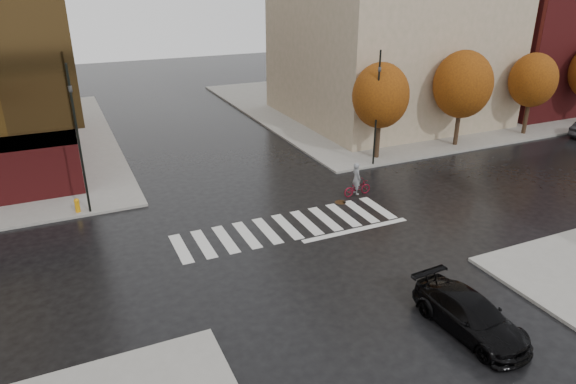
% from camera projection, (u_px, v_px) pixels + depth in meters
% --- Properties ---
extents(ground, '(120.00, 120.00, 0.00)m').
position_uv_depth(ground, '(291.00, 231.00, 25.81)').
color(ground, black).
rests_on(ground, ground).
extents(sidewalk_ne, '(30.00, 30.00, 0.15)m').
position_uv_depth(sidewalk_ne, '(393.00, 102.00, 51.41)').
color(sidewalk_ne, gray).
rests_on(sidewalk_ne, ground).
extents(crosswalk, '(12.00, 3.00, 0.01)m').
position_uv_depth(crosswalk, '(287.00, 227.00, 26.23)').
color(crosswalk, silver).
rests_on(crosswalk, ground).
extents(building_ne_tan, '(16.00, 16.00, 18.00)m').
position_uv_depth(building_ne_tan, '(390.00, 10.00, 42.98)').
color(building_ne_tan, '#9B8F6E').
rests_on(building_ne_tan, sidewalk_ne).
extents(building_ne_brick, '(14.00, 14.00, 14.00)m').
position_uv_depth(building_ne_brick, '(533.00, 28.00, 49.06)').
color(building_ne_brick, maroon).
rests_on(building_ne_brick, sidewalk_ne).
extents(tree_ne_a, '(3.80, 3.80, 6.50)m').
position_uv_depth(tree_ne_a, '(381.00, 96.00, 34.10)').
color(tree_ne_a, black).
rests_on(tree_ne_a, sidewalk_ne).
extents(tree_ne_b, '(4.20, 4.20, 6.89)m').
position_uv_depth(tree_ne_b, '(463.00, 85.00, 36.72)').
color(tree_ne_b, black).
rests_on(tree_ne_b, sidewalk_ne).
extents(tree_ne_c, '(3.60, 3.60, 6.31)m').
position_uv_depth(tree_ne_c, '(533.00, 80.00, 39.50)').
color(tree_ne_c, black).
rests_on(tree_ne_c, sidewalk_ne).
extents(sedan, '(2.19, 4.80, 1.36)m').
position_uv_depth(sedan, '(470.00, 315.00, 18.33)').
color(sedan, black).
rests_on(sedan, ground).
extents(cyclist, '(1.79, 0.71, 2.01)m').
position_uv_depth(cyclist, '(357.00, 184.00, 29.69)').
color(cyclist, maroon).
rests_on(cyclist, ground).
extents(traffic_light_nw, '(0.22, 0.19, 7.84)m').
position_uv_depth(traffic_light_nw, '(77.00, 130.00, 25.80)').
color(traffic_light_nw, black).
rests_on(traffic_light_nw, sidewalk_nw).
extents(traffic_light_ne, '(0.17, 0.20, 7.47)m').
position_uv_depth(traffic_light_ne, '(377.00, 101.00, 32.81)').
color(traffic_light_ne, black).
rests_on(traffic_light_ne, sidewalk_ne).
extents(fire_hydrant, '(0.28, 0.28, 0.78)m').
position_uv_depth(fire_hydrant, '(77.00, 205.00, 27.35)').
color(fire_hydrant, orange).
rests_on(fire_hydrant, sidewalk_nw).
extents(manhole, '(0.77, 0.77, 0.01)m').
position_uv_depth(manhole, '(340.00, 202.00, 29.02)').
color(manhole, '#412B17').
rests_on(manhole, ground).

